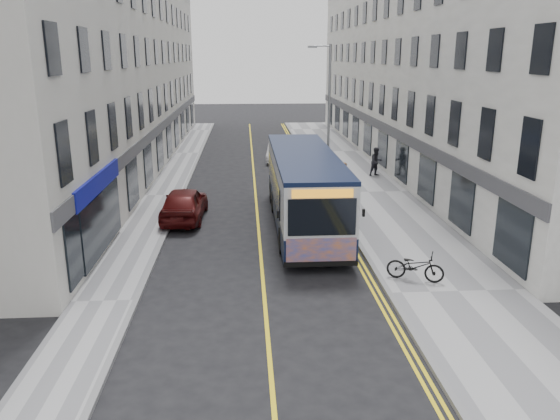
{
  "coord_description": "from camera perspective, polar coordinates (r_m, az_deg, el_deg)",
  "views": [
    {
      "loc": [
        -0.53,
        -16.98,
        7.45
      ],
      "look_at": [
        0.79,
        3.44,
        1.6
      ],
      "focal_mm": 35.0,
      "sensor_mm": 36.0,
      "label": 1
    }
  ],
  "objects": [
    {
      "name": "ground",
      "position": [
        18.55,
        -1.77,
        -7.73
      ],
      "size": [
        140.0,
        140.0,
        0.0
      ],
      "primitive_type": "plane",
      "color": "black",
      "rests_on": "ground"
    },
    {
      "name": "pavement_east",
      "position": [
        30.67,
        9.2,
        1.8
      ],
      "size": [
        4.5,
        64.0,
        0.12
      ],
      "primitive_type": "cube",
      "color": "#979799",
      "rests_on": "ground"
    },
    {
      "name": "pavement_west",
      "position": [
        30.24,
        -12.08,
        1.44
      ],
      "size": [
        2.0,
        64.0,
        0.12
      ],
      "primitive_type": "cube",
      "color": "#979799",
      "rests_on": "ground"
    },
    {
      "name": "kerb_east",
      "position": [
        30.25,
        5.04,
        1.75
      ],
      "size": [
        0.18,
        64.0,
        0.13
      ],
      "primitive_type": "cube",
      "color": "slate",
      "rests_on": "ground"
    },
    {
      "name": "kerb_west",
      "position": [
        30.11,
        -10.2,
        1.49
      ],
      "size": [
        0.18,
        64.0,
        0.13
      ],
      "primitive_type": "cube",
      "color": "slate",
      "rests_on": "ground"
    },
    {
      "name": "road_centre_line",
      "position": [
        29.93,
        -2.56,
        1.52
      ],
      "size": [
        0.12,
        64.0,
        0.01
      ],
      "primitive_type": "cube",
      "color": "yellow",
      "rests_on": "ground"
    },
    {
      "name": "road_dbl_yellow_inner",
      "position": [
        30.2,
        4.19,
        1.63
      ],
      "size": [
        0.1,
        64.0,
        0.01
      ],
      "primitive_type": "cube",
      "color": "yellow",
      "rests_on": "ground"
    },
    {
      "name": "road_dbl_yellow_outer",
      "position": [
        30.23,
        4.56,
        1.63
      ],
      "size": [
        0.1,
        64.0,
        0.01
      ],
      "primitive_type": "cube",
      "color": "yellow",
      "rests_on": "ground"
    },
    {
      "name": "terrace_east",
      "position": [
        39.85,
        14.32,
        14.11
      ],
      "size": [
        6.0,
        46.0,
        13.0
      ],
      "primitive_type": "cube",
      "color": "white",
      "rests_on": "ground"
    },
    {
      "name": "terrace_west",
      "position": [
        38.93,
        -16.76,
        13.9
      ],
      "size": [
        6.0,
        46.0,
        13.0
      ],
      "primitive_type": "cube",
      "color": "beige",
      "rests_on": "ground"
    },
    {
      "name": "streetlamp",
      "position": [
        31.49,
        4.99,
        10.3
      ],
      "size": [
        1.32,
        0.18,
        8.0
      ],
      "color": "gray",
      "rests_on": "ground"
    },
    {
      "name": "city_bus",
      "position": [
        24.14,
        2.52,
        2.45
      ],
      "size": [
        2.68,
        11.47,
        3.33
      ],
      "color": "black",
      "rests_on": "ground"
    },
    {
      "name": "bicycle",
      "position": [
        18.91,
        13.96,
        -5.72
      ],
      "size": [
        2.01,
        1.36,
        1.0
      ],
      "primitive_type": "imported",
      "rotation": [
        0.0,
        0.0,
        1.17
      ],
      "color": "black",
      "rests_on": "pavement_east"
    },
    {
      "name": "pedestrian_near",
      "position": [
        30.62,
        6.79,
        3.5
      ],
      "size": [
        0.68,
        0.57,
        1.58
      ],
      "primitive_type": "imported",
      "rotation": [
        0.0,
        0.0,
        0.4
      ],
      "color": "brown",
      "rests_on": "pavement_east"
    },
    {
      "name": "pedestrian_far",
      "position": [
        34.66,
        10.04,
        5.0
      ],
      "size": [
        1.06,
        0.95,
        1.78
      ],
      "primitive_type": "imported",
      "rotation": [
        0.0,
        0.0,
        0.39
      ],
      "color": "black",
      "rests_on": "pavement_east"
    },
    {
      "name": "car_white",
      "position": [
        39.54,
        -0.26,
        6.02
      ],
      "size": [
        1.85,
        3.99,
        1.27
      ],
      "primitive_type": "imported",
      "rotation": [
        0.0,
        0.0,
        -0.14
      ],
      "color": "white",
      "rests_on": "ground"
    },
    {
      "name": "car_maroon",
      "position": [
        25.71,
        -9.97,
        0.67
      ],
      "size": [
        2.05,
        4.67,
        1.56
      ],
      "primitive_type": "imported",
      "rotation": [
        0.0,
        0.0,
        3.1
      ],
      "color": "#450B0B",
      "rests_on": "ground"
    }
  ]
}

